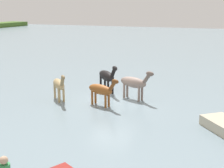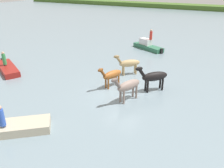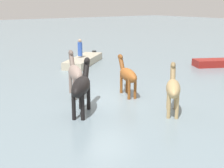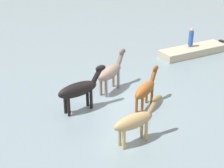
{
  "view_description": "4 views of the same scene",
  "coord_description": "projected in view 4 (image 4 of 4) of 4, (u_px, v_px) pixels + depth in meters",
  "views": [
    {
      "loc": [
        -17.33,
        -6.94,
        5.77
      ],
      "look_at": [
        0.48,
        0.14,
        0.98
      ],
      "focal_mm": 49.96,
      "sensor_mm": 36.0,
      "label": 1
    },
    {
      "loc": [
        6.49,
        -13.77,
        7.49
      ],
      "look_at": [
        -0.44,
        -0.93,
        0.83
      ],
      "focal_mm": 36.58,
      "sensor_mm": 36.0,
      "label": 2
    },
    {
      "loc": [
        7.77,
        11.09,
        4.22
      ],
      "look_at": [
        0.24,
        0.78,
        0.88
      ],
      "focal_mm": 49.69,
      "sensor_mm": 36.0,
      "label": 3
    },
    {
      "loc": [
        -2.41,
        14.47,
        8.22
      ],
      "look_at": [
        0.66,
        -0.36,
        0.82
      ],
      "focal_mm": 54.11,
      "sensor_mm": 36.0,
      "label": 4
    }
  ],
  "objects": [
    {
      "name": "boat_motor_center",
      "position": [
        193.0,
        52.0,
        22.81
      ],
      "size": [
        4.59,
        4.14,
        0.75
      ],
      "rotation": [
        0.0,
        0.0,
        0.69
      ],
      "color": "#B7AD93",
      "rests_on": "ground_plane"
    },
    {
      "name": "ground_plane",
      "position": [
        123.0,
        103.0,
        16.78
      ],
      "size": [
        142.27,
        142.27,
        0.0
      ],
      "primitive_type": "plane",
      "color": "gray"
    },
    {
      "name": "person_watcher_seated",
      "position": [
        191.0,
        37.0,
        22.51
      ],
      "size": [
        0.32,
        0.32,
        1.19
      ],
      "color": "#2D51B2",
      "rests_on": "boat_motor_center"
    },
    {
      "name": "horse_mid_herd",
      "position": [
        111.0,
        72.0,
        17.53
      ],
      "size": [
        1.28,
        2.52,
        1.99
      ],
      "rotation": [
        0.0,
        0.0,
        4.35
      ],
      "color": "gray",
      "rests_on": "ground_plane"
    },
    {
      "name": "horse_chestnut_trailing",
      "position": [
        135.0,
        121.0,
        13.41
      ],
      "size": [
        1.94,
        1.93,
        1.84
      ],
      "rotation": [
        0.0,
        0.0,
        3.92
      ],
      "color": "tan",
      "rests_on": "ground_plane"
    },
    {
      "name": "horse_gray_outer",
      "position": [
        146.0,
        89.0,
        15.98
      ],
      "size": [
        1.09,
        2.29,
        1.79
      ],
      "rotation": [
        0.0,
        0.0,
        4.38
      ],
      "color": "brown",
      "rests_on": "ground_plane"
    },
    {
      "name": "horse_dark_mare",
      "position": [
        80.0,
        89.0,
        15.69
      ],
      "size": [
        2.06,
        2.2,
        2.03
      ],
      "rotation": [
        0.0,
        0.0,
        3.97
      ],
      "color": "black",
      "rests_on": "ground_plane"
    }
  ]
}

